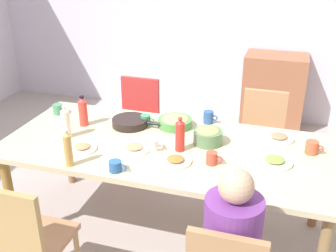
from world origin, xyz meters
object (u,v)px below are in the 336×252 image
at_px(chair_2, 261,135).
at_px(chair_3, 137,119).
at_px(plate_2, 175,161).
at_px(cup_0, 209,117).
at_px(side_cabinet, 273,92).
at_px(chair_1, 26,238).
at_px(bowl_0, 175,122).
at_px(serving_pan, 131,122).
at_px(cup_1, 116,166).
at_px(cup_3, 312,147).
at_px(bottle_0, 83,112).
at_px(bottle_3, 66,123).
at_px(dining_table, 168,153).
at_px(cup_5, 212,158).
at_px(plate_4, 275,161).
at_px(plate_3, 82,148).
at_px(cup_2, 153,145).
at_px(bottle_1, 68,149).
at_px(cup_4, 58,109).
at_px(plate_0, 134,148).
at_px(bowl_1, 208,136).
at_px(cup_6, 146,120).
at_px(plate_1, 279,138).
at_px(person_0, 231,246).

xyz_separation_m(chair_2, chair_3, (-1.19, 0.00, 0.00)).
bearing_deg(plate_2, cup_0, 83.78).
relative_size(plate_2, side_cabinet, 0.23).
xyz_separation_m(chair_1, bowl_0, (0.55, 1.22, 0.30)).
bearing_deg(serving_pan, cup_1, -75.88).
bearing_deg(cup_3, chair_2, 117.72).
xyz_separation_m(cup_1, bottle_0, (-0.52, 0.57, 0.08)).
relative_size(chair_2, side_cabinet, 1.00).
bearing_deg(bottle_3, dining_table, 7.36).
bearing_deg(bowl_0, cup_5, -50.98).
bearing_deg(plate_4, plate_3, -170.92).
bearing_deg(plate_3, serving_pan, 69.73).
bearing_deg(side_cabinet, cup_0, -103.02).
relative_size(cup_2, cup_3, 0.95).
xyz_separation_m(chair_1, bottle_1, (0.07, 0.44, 0.38)).
distance_m(cup_3, cup_4, 2.03).
height_order(chair_1, plate_0, chair_1).
bearing_deg(bowl_1, bowl_0, 146.08).
xyz_separation_m(plate_2, cup_6, (-0.39, 0.51, 0.03)).
xyz_separation_m(plate_0, bowl_1, (0.47, 0.25, 0.05)).
bearing_deg(cup_0, bowl_0, -148.63).
distance_m(chair_3, cup_1, 1.43).
bearing_deg(cup_2, plate_3, -163.33).
distance_m(chair_1, plate_1, 1.84).
relative_size(bowl_0, cup_2, 2.28).
relative_size(chair_1, side_cabinet, 1.00).
relative_size(bowl_0, cup_5, 2.43).
xyz_separation_m(chair_2, cup_6, (-0.86, -0.62, 0.30)).
bearing_deg(cup_2, bottle_1, -140.86).
height_order(plate_4, bowl_1, bowl_1).
bearing_deg(bowl_1, cup_4, 173.10).
relative_size(plate_4, cup_6, 2.10).
bearing_deg(chair_2, bowl_1, -112.59).
height_order(plate_1, serving_pan, serving_pan).
bearing_deg(chair_3, cup_0, -29.23).
bearing_deg(serving_pan, cup_4, 176.39).
relative_size(bowl_1, cup_6, 1.84).
height_order(plate_0, plate_2, same).
distance_m(cup_5, side_cabinet, 2.45).
height_order(dining_table, bottle_1, bottle_1).
bearing_deg(plate_0, cup_0, 56.63).
bearing_deg(cup_4, chair_3, 54.44).
height_order(plate_0, bottle_1, bottle_1).
distance_m(plate_4, bowl_1, 0.50).
height_order(person_0, bottle_1, person_0).
distance_m(serving_pan, cup_1, 0.69).
xyz_separation_m(cup_2, bottle_0, (-0.66, 0.23, 0.07)).
height_order(serving_pan, cup_6, cup_6).
relative_size(person_0, plate_2, 5.41).
bearing_deg(bottle_3, bowl_0, 30.26).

